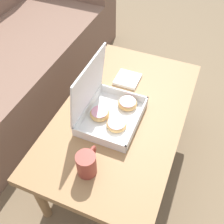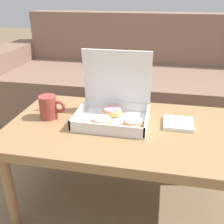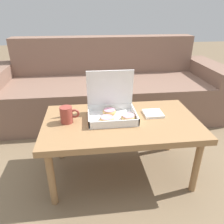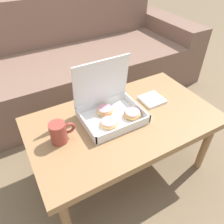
{
  "view_description": "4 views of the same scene",
  "coord_description": "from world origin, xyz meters",
  "px_view_note": "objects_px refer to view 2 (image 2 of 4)",
  "views": [
    {
      "loc": [
        -0.8,
        -0.46,
        1.38
      ],
      "look_at": [
        -0.06,
        -0.15,
        0.48
      ],
      "focal_mm": 42.0,
      "sensor_mm": 36.0,
      "label": 1
    },
    {
      "loc": [
        0.15,
        -1.18,
        0.97
      ],
      "look_at": [
        -0.06,
        -0.15,
        0.48
      ],
      "focal_mm": 42.0,
      "sensor_mm": 36.0,
      "label": 2
    },
    {
      "loc": [
        -0.21,
        -1.43,
        1.11
      ],
      "look_at": [
        -0.06,
        -0.15,
        0.48
      ],
      "focal_mm": 35.0,
      "sensor_mm": 36.0,
      "label": 3
    },
    {
      "loc": [
        -0.49,
        -0.92,
        1.21
      ],
      "look_at": [
        -0.06,
        -0.15,
        0.48
      ],
      "focal_mm": 35.0,
      "sensor_mm": 36.0,
      "label": 4
    }
  ],
  "objects_px": {
    "coffee_table": "(123,135)",
    "pastry_box": "(115,109)",
    "coffee_mug": "(49,107)",
    "couch": "(143,85)"
  },
  "relations": [
    {
      "from": "coffee_table",
      "to": "coffee_mug",
      "type": "bearing_deg",
      "value": 177.26
    },
    {
      "from": "pastry_box",
      "to": "coffee_mug",
      "type": "relative_size",
      "value": 2.55
    },
    {
      "from": "coffee_mug",
      "to": "coffee_table",
      "type": "bearing_deg",
      "value": -2.74
    },
    {
      "from": "coffee_table",
      "to": "coffee_mug",
      "type": "xyz_separation_m",
      "value": [
        -0.35,
        0.02,
        0.1
      ]
    },
    {
      "from": "coffee_mug",
      "to": "pastry_box",
      "type": "bearing_deg",
      "value": 7.12
    },
    {
      "from": "coffee_table",
      "to": "pastry_box",
      "type": "bearing_deg",
      "value": 132.57
    },
    {
      "from": "coffee_table",
      "to": "pastry_box",
      "type": "relative_size",
      "value": 3.22
    },
    {
      "from": "couch",
      "to": "coffee_table",
      "type": "xyz_separation_m",
      "value": [
        0.0,
        -1.01,
        0.11
      ]
    },
    {
      "from": "coffee_table",
      "to": "pastry_box",
      "type": "height_order",
      "value": "pastry_box"
    },
    {
      "from": "coffee_table",
      "to": "coffee_mug",
      "type": "height_order",
      "value": "coffee_mug"
    }
  ]
}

